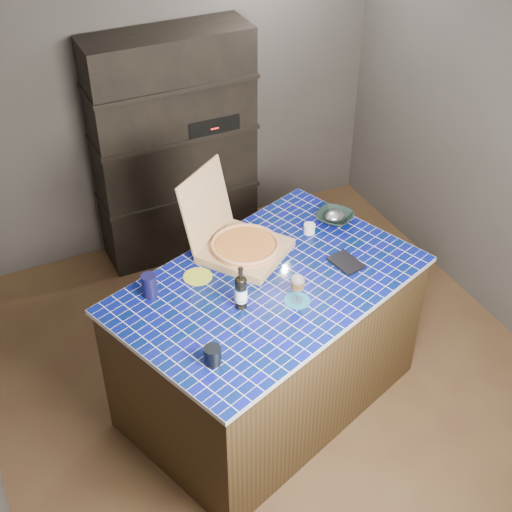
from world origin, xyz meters
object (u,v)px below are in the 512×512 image
kitchen_island (268,343)px  bowl (335,218)px  pizza_box (241,243)px  mead_bottle (241,292)px  dvd_case (346,263)px  wine_glass (298,283)px

kitchen_island → bowl: size_ratio=8.85×
kitchen_island → pizza_box: bearing=74.5°
mead_bottle → dvd_case: bearing=6.3°
wine_glass → bowl: bearing=45.2°
wine_glass → bowl: wine_glass is taller
kitchen_island → mead_bottle: bearing=-172.8°
mead_bottle → dvd_case: (0.71, 0.08, -0.10)m
mead_bottle → bowl: mead_bottle is taller
dvd_case → bowl: (0.16, 0.41, 0.02)m
dvd_case → wine_glass: bearing=-167.3°
wine_glass → dvd_case: size_ratio=0.91×
dvd_case → mead_bottle: bearing=176.6°
kitchen_island → bowl: bearing=9.6°
pizza_box → kitchen_island: bearing=-120.8°
pizza_box → wine_glass: 0.55m
mead_bottle → wine_glass: 0.31m
dvd_case → pizza_box: bearing=135.0°
wine_glass → dvd_case: wine_glass is taller
pizza_box → bowl: bearing=-31.4°
pizza_box → dvd_case: pizza_box is taller
pizza_box → bowl: (0.67, 0.05, -0.04)m
pizza_box → wine_glass: (0.09, -0.53, 0.06)m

